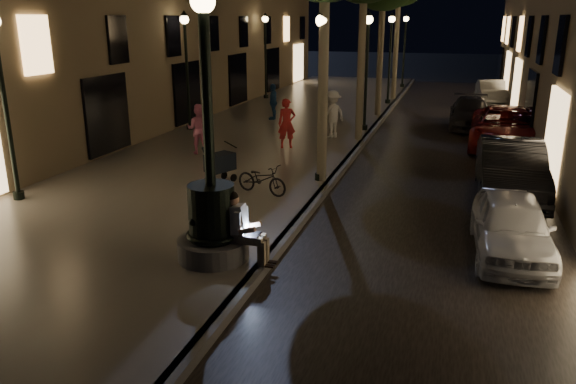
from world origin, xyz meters
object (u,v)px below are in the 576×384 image
(lamp_curb_b, at_px, (367,56))
(car_second, at_px, (510,169))
(fountain_lamppost, at_px, (212,209))
(pedestrian_pink, at_px, (199,129))
(seated_man_laptop, at_px, (242,226))
(lamp_curb_d, at_px, (405,41))
(car_front, at_px, (512,226))
(lamp_left_a, at_px, (2,81))
(pedestrian_white, at_px, (332,114))
(lamp_left_b, at_px, (186,56))
(car_third, at_px, (506,128))
(stroller, at_px, (220,163))
(bicycle, at_px, (262,179))
(lamp_curb_c, at_px, (391,47))
(pedestrian_blue, at_px, (273,102))
(car_rear, at_px, (471,113))
(car_fifth, at_px, (491,92))
(pedestrian_red, at_px, (287,123))
(lamp_left_c, at_px, (265,45))

(lamp_curb_b, height_order, car_second, lamp_curb_b)
(fountain_lamppost, relative_size, pedestrian_pink, 3.02)
(seated_man_laptop, relative_size, lamp_curb_b, 0.29)
(lamp_curb_d, bearing_deg, fountain_lamppost, -91.34)
(car_front, bearing_deg, lamp_left_a, 179.64)
(lamp_curb_d, relative_size, pedestrian_white, 2.61)
(lamp_left_b, height_order, car_third, lamp_left_b)
(stroller, bearing_deg, lamp_curb_d, 107.46)
(lamp_curb_b, bearing_deg, stroller, -106.28)
(car_third, bearing_deg, bicycle, -125.21)
(fountain_lamppost, xyz_separation_m, lamp_curb_c, (0.70, 22.00, 2.02))
(stroller, bearing_deg, lamp_curb_b, 97.23)
(fountain_lamppost, relative_size, pedestrian_blue, 3.18)
(lamp_curb_d, distance_m, stroller, 25.36)
(lamp_left_b, relative_size, pedestrian_pink, 2.79)
(lamp_curb_d, relative_size, stroller, 4.04)
(car_second, distance_m, car_rear, 10.48)
(lamp_curb_b, xyz_separation_m, car_fifth, (5.50, 10.71, -2.57))
(stroller, xyz_separation_m, bicycle, (1.49, -0.64, -0.19))
(car_third, relative_size, pedestrian_white, 2.98)
(car_second, height_order, pedestrian_red, pedestrian_red)
(fountain_lamppost, xyz_separation_m, pedestrian_blue, (-3.76, 15.32, -0.19))
(lamp_curb_c, relative_size, car_front, 1.29)
(car_second, xyz_separation_m, car_fifth, (0.30, 18.15, -0.10))
(lamp_left_b, height_order, car_fifth, lamp_left_b)
(car_front, xyz_separation_m, pedestrian_white, (-5.91, 9.72, 0.49))
(lamp_left_c, bearing_deg, car_rear, -23.68)
(car_front, relative_size, car_third, 0.68)
(lamp_curb_c, xyz_separation_m, stroller, (-2.66, -17.10, -2.44))
(car_rear, distance_m, pedestrian_pink, 12.75)
(car_second, distance_m, pedestrian_blue, 13.05)
(lamp_curb_d, distance_m, car_third, 18.13)
(seated_man_laptop, relative_size, lamp_curb_c, 0.29)
(lamp_curb_d, height_order, pedestrian_pink, lamp_curb_d)
(seated_man_laptop, xyz_separation_m, car_second, (5.29, 6.56, -0.16))
(car_third, height_order, bicycle, car_third)
(lamp_curb_d, distance_m, lamp_left_a, 28.89)
(lamp_curb_d, height_order, car_front, lamp_curb_d)
(pedestrian_white, bearing_deg, car_fifth, -171.05)
(seated_man_laptop, xyz_separation_m, lamp_curb_c, (0.09, 22.00, 2.30))
(lamp_curb_b, xyz_separation_m, car_third, (5.50, -1.10, -2.47))
(fountain_lamppost, bearing_deg, car_second, 48.01)
(pedestrian_pink, bearing_deg, seated_man_laptop, 110.63)
(lamp_left_b, height_order, pedestrian_blue, lamp_left_b)
(pedestrian_white, bearing_deg, pedestrian_pink, -8.00)
(seated_man_laptop, bearing_deg, car_rear, 75.53)
(lamp_left_c, distance_m, pedestrian_red, 13.33)
(seated_man_laptop, relative_size, lamp_curb_d, 0.29)
(fountain_lamppost, height_order, lamp_left_c, fountain_lamppost)
(lamp_left_c, relative_size, pedestrian_pink, 2.79)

